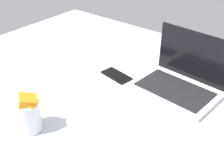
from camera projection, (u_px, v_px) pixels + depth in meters
bed_mattress at (111, 113)px, 120.53cm from camera, size 180.00×140.00×18.00cm
laptop at (181, 80)px, 117.49cm from camera, size 34.80×25.66×23.00cm
snack_cup at (28, 114)px, 95.61cm from camera, size 9.60×9.43×14.44cm
cell_phone at (116, 75)px, 128.42cm from camera, size 14.96×9.11×0.80cm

